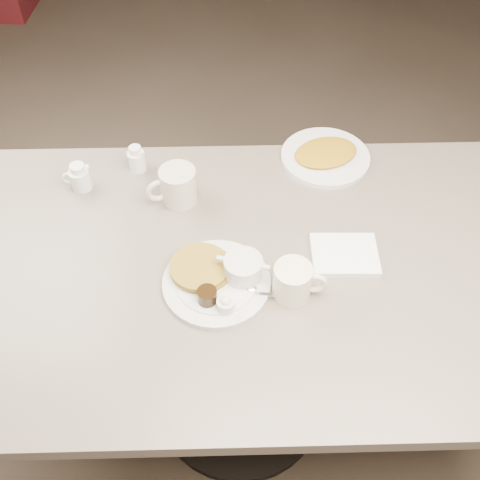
{
  "coord_description": "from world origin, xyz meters",
  "views": [
    {
      "loc": [
        -0.02,
        -0.86,
        1.84
      ],
      "look_at": [
        0.0,
        0.02,
        0.82
      ],
      "focal_mm": 42.6,
      "sensor_mm": 36.0,
      "label": 1
    }
  ],
  "objects_px": {
    "coffee_mug_near": "(294,281)",
    "creamer_left": "(80,178)",
    "coffee_mug_far": "(177,186)",
    "hash_plate": "(325,156)",
    "main_plate": "(219,277)",
    "creamer_right": "(137,159)",
    "diner_table": "(240,304)"
  },
  "relations": [
    {
      "from": "coffee_mug_near",
      "to": "creamer_left",
      "type": "distance_m",
      "value": 0.66
    },
    {
      "from": "coffee_mug_far",
      "to": "creamer_left",
      "type": "distance_m",
      "value": 0.27
    },
    {
      "from": "coffee_mug_near",
      "to": "hash_plate",
      "type": "distance_m",
      "value": 0.49
    },
    {
      "from": "main_plate",
      "to": "creamer_left",
      "type": "distance_m",
      "value": 0.51
    },
    {
      "from": "creamer_right",
      "to": "hash_plate",
      "type": "height_order",
      "value": "creamer_right"
    },
    {
      "from": "main_plate",
      "to": "coffee_mug_near",
      "type": "height_order",
      "value": "coffee_mug_near"
    },
    {
      "from": "main_plate",
      "to": "hash_plate",
      "type": "bearing_deg",
      "value": 55.0
    },
    {
      "from": "creamer_left",
      "to": "coffee_mug_near",
      "type": "bearing_deg",
      "value": -34.05
    },
    {
      "from": "creamer_right",
      "to": "main_plate",
      "type": "bearing_deg",
      "value": -60.46
    },
    {
      "from": "coffee_mug_far",
      "to": "creamer_right",
      "type": "relative_size",
      "value": 1.86
    },
    {
      "from": "creamer_right",
      "to": "hash_plate",
      "type": "distance_m",
      "value": 0.54
    },
    {
      "from": "creamer_right",
      "to": "coffee_mug_far",
      "type": "bearing_deg",
      "value": -46.08
    },
    {
      "from": "creamer_left",
      "to": "hash_plate",
      "type": "relative_size",
      "value": 0.26
    },
    {
      "from": "main_plate",
      "to": "coffee_mug_far",
      "type": "xyz_separation_m",
      "value": [
        -0.11,
        0.28,
        0.03
      ]
    },
    {
      "from": "creamer_left",
      "to": "hash_plate",
      "type": "bearing_deg",
      "value": 8.35
    },
    {
      "from": "diner_table",
      "to": "creamer_left",
      "type": "xyz_separation_m",
      "value": [
        -0.43,
        0.28,
        0.21
      ]
    },
    {
      "from": "creamer_right",
      "to": "diner_table",
      "type": "bearing_deg",
      "value": -51.56
    },
    {
      "from": "creamer_left",
      "to": "coffee_mug_far",
      "type": "bearing_deg",
      "value": -11.38
    },
    {
      "from": "main_plate",
      "to": "coffee_mug_far",
      "type": "relative_size",
      "value": 2.25
    },
    {
      "from": "diner_table",
      "to": "coffee_mug_far",
      "type": "xyz_separation_m",
      "value": [
        -0.16,
        0.23,
        0.22
      ]
    },
    {
      "from": "main_plate",
      "to": "hash_plate",
      "type": "relative_size",
      "value": 1.01
    },
    {
      "from": "main_plate",
      "to": "hash_plate",
      "type": "distance_m",
      "value": 0.53
    },
    {
      "from": "coffee_mug_near",
      "to": "coffee_mug_far",
      "type": "distance_m",
      "value": 0.43
    },
    {
      "from": "main_plate",
      "to": "creamer_right",
      "type": "distance_m",
      "value": 0.47
    },
    {
      "from": "creamer_left",
      "to": "creamer_right",
      "type": "height_order",
      "value": "same"
    },
    {
      "from": "creamer_right",
      "to": "hash_plate",
      "type": "xyz_separation_m",
      "value": [
        0.54,
        0.03,
        -0.02
      ]
    },
    {
      "from": "diner_table",
      "to": "hash_plate",
      "type": "xyz_separation_m",
      "value": [
        0.26,
        0.38,
        0.18
      ]
    },
    {
      "from": "coffee_mug_near",
      "to": "coffee_mug_far",
      "type": "xyz_separation_m",
      "value": [
        -0.28,
        0.32,
        0.0
      ]
    },
    {
      "from": "diner_table",
      "to": "hash_plate",
      "type": "distance_m",
      "value": 0.5
    },
    {
      "from": "main_plate",
      "to": "coffee_mug_far",
      "type": "height_order",
      "value": "coffee_mug_far"
    },
    {
      "from": "coffee_mug_far",
      "to": "hash_plate",
      "type": "distance_m",
      "value": 0.45
    },
    {
      "from": "coffee_mug_near",
      "to": "creamer_right",
      "type": "xyz_separation_m",
      "value": [
        -0.4,
        0.44,
        -0.01
      ]
    }
  ]
}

